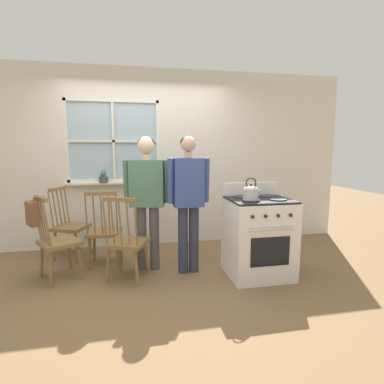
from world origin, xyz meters
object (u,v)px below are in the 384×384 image
at_px(chair_by_window, 57,242).
at_px(stove, 258,236).
at_px(chair_near_wall, 70,227).
at_px(person_elderly_left, 147,189).
at_px(chair_near_stove, 127,243).
at_px(chair_center_cluster, 104,232).
at_px(kettle, 251,192).
at_px(person_teen_center, 188,193).
at_px(potted_plant, 104,178).
at_px(handbag, 33,213).

xyz_separation_m(chair_by_window, stove, (2.31, -0.33, 0.03)).
height_order(chair_near_wall, person_elderly_left, person_elderly_left).
bearing_deg(chair_near_stove, person_elderly_left, -108.86).
relative_size(chair_center_cluster, kettle, 3.99).
bearing_deg(chair_by_window, person_teen_center, -124.32).
distance_m(stove, potted_plant, 2.40).
relative_size(chair_by_window, chair_near_wall, 1.00).
relative_size(chair_by_window, chair_near_stove, 1.00).
bearing_deg(person_teen_center, chair_center_cluster, 156.69).
distance_m(chair_center_cluster, person_elderly_left, 0.82).
distance_m(person_teen_center, handbag, 1.72).
bearing_deg(chair_center_cluster, person_elderly_left, 161.76).
xyz_separation_m(person_teen_center, handbag, (-1.71, -0.03, -0.16)).
distance_m(potted_plant, handbag, 1.36).
xyz_separation_m(chair_near_wall, chair_center_cluster, (0.49, -0.38, 0.00)).
xyz_separation_m(chair_center_cluster, potted_plant, (-0.05, 0.72, 0.63)).
bearing_deg(chair_near_wall, stove, -93.49).
bearing_deg(person_elderly_left, person_teen_center, -11.79).
bearing_deg(chair_center_cluster, kettle, 158.16).
relative_size(chair_by_window, stove, 0.91).
bearing_deg(kettle, handbag, 171.68).
relative_size(chair_near_wall, person_teen_center, 0.60).
distance_m(kettle, handbag, 2.38).
height_order(chair_by_window, person_teen_center, person_teen_center).
distance_m(chair_by_window, chair_center_cluster, 0.59).
relative_size(chair_near_stove, stove, 0.91).
xyz_separation_m(chair_near_stove, potted_plant, (-0.34, 1.23, 0.63)).
distance_m(chair_by_window, chair_near_stove, 0.80).
bearing_deg(person_teen_center, stove, -18.15).
bearing_deg(potted_plant, chair_near_stove, -74.44).
bearing_deg(chair_center_cluster, chair_near_stove, 123.77).
bearing_deg(potted_plant, person_elderly_left, -57.69).
xyz_separation_m(chair_near_wall, person_elderly_left, (1.04, -0.61, 0.57)).
xyz_separation_m(kettle, potted_plant, (-1.71, 1.52, 0.05)).
relative_size(chair_near_wall, chair_near_stove, 1.00).
bearing_deg(chair_by_window, kettle, -133.20).
relative_size(person_elderly_left, handbag, 5.36).
xyz_separation_m(chair_center_cluster, person_elderly_left, (0.55, -0.22, 0.57)).
xyz_separation_m(chair_near_wall, kettle, (2.15, -1.18, 0.58)).
distance_m(chair_near_wall, potted_plant, 0.84).
bearing_deg(chair_center_cluster, stove, 163.75).
bearing_deg(chair_near_wall, chair_near_stove, -117.74).
bearing_deg(chair_near_stove, chair_center_cluster, -36.80).
relative_size(stove, kettle, 4.39).
height_order(person_teen_center, stove, person_teen_center).
bearing_deg(kettle, chair_by_window, 167.81).
height_order(chair_center_cluster, person_teen_center, person_teen_center).
height_order(chair_near_stove, person_teen_center, person_teen_center).
bearing_deg(person_elderly_left, chair_center_cluster, 168.71).
bearing_deg(handbag, kettle, -8.32).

